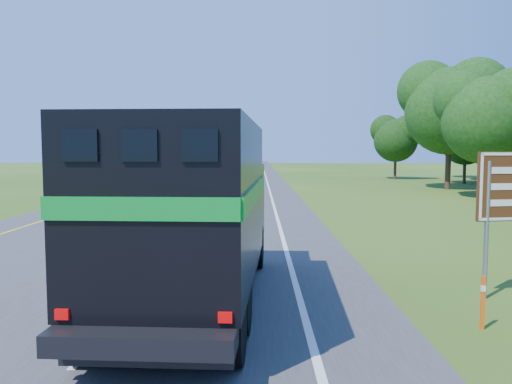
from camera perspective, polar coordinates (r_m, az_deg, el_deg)
road at (r=47.93m, az=-5.19°, el=0.73°), size 15.00×260.00×0.04m
lane_markings at (r=47.93m, az=-5.19°, el=0.76°), size 11.15×260.00×0.01m
horse_truck at (r=10.46m, az=-7.17°, el=-1.99°), size 3.08×8.65×3.78m
white_suv at (r=54.05m, az=-8.68°, el=2.09°), size 3.25×6.49×1.76m
far_car at (r=108.73m, az=-3.91°, el=3.30°), size 2.01×4.44×1.48m
delineator at (r=10.20m, az=24.49°, el=-11.27°), size 0.08×0.05×1.00m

